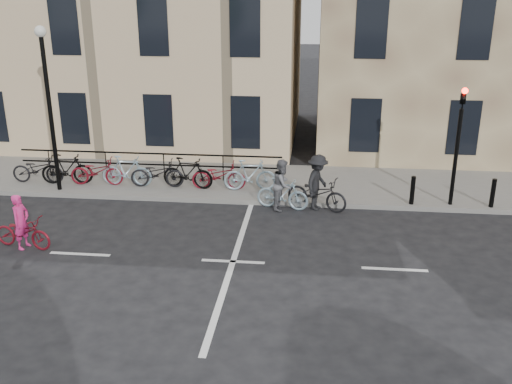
# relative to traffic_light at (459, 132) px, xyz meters

# --- Properties ---
(ground) EXTENTS (120.00, 120.00, 0.00)m
(ground) POSITION_rel_traffic_light_xyz_m (-6.20, -4.34, -2.45)
(ground) COLOR black
(ground) RESTS_ON ground
(sidewalk) EXTENTS (46.00, 4.00, 0.15)m
(sidewalk) POSITION_rel_traffic_light_xyz_m (-10.20, 1.66, -2.38)
(sidewalk) COLOR slate
(sidewalk) RESTS_ON ground
(building_west) EXTENTS (20.00, 10.00, 10.00)m
(building_west) POSITION_rel_traffic_light_xyz_m (-15.20, 8.66, 2.70)
(building_west) COLOR #D0B58C
(building_west) RESTS_ON sidewalk
(traffic_light) EXTENTS (0.18, 0.30, 3.90)m
(traffic_light) POSITION_rel_traffic_light_xyz_m (0.00, 0.00, 0.00)
(traffic_light) COLOR black
(traffic_light) RESTS_ON sidewalk
(lamp_post) EXTENTS (0.36, 0.36, 5.28)m
(lamp_post) POSITION_rel_traffic_light_xyz_m (-12.70, 0.06, 1.04)
(lamp_post) COLOR black
(lamp_post) RESTS_ON sidewalk
(bollard_east) EXTENTS (0.14, 0.14, 0.90)m
(bollard_east) POSITION_rel_traffic_light_xyz_m (-1.20, -0.09, -1.85)
(bollard_east) COLOR black
(bollard_east) RESTS_ON sidewalk
(bollard_west) EXTENTS (0.14, 0.14, 0.90)m
(bollard_west) POSITION_rel_traffic_light_xyz_m (1.20, -0.09, -1.85)
(bollard_west) COLOR black
(bollard_west) RESTS_ON sidewalk
(parked_bikes) EXTENTS (9.35, 1.23, 1.05)m
(parked_bikes) POSITION_rel_traffic_light_xyz_m (-10.07, 0.70, -1.81)
(parked_bikes) COLOR black
(parked_bikes) RESTS_ON sidewalk
(cyclist_pink) EXTENTS (1.74, 0.88, 1.48)m
(cyclist_pink) POSITION_rel_traffic_light_xyz_m (-11.82, -4.10, -1.94)
(cyclist_pink) COLOR maroon
(cyclist_pink) RESTS_ON ground
(cyclist_grey) EXTENTS (1.71, 0.89, 1.59)m
(cyclist_grey) POSITION_rel_traffic_light_xyz_m (-5.20, -0.55, -1.81)
(cyclist_grey) COLOR #91ADBD
(cyclist_grey) RESTS_ON ground
(cyclist_dark) EXTENTS (2.07, 1.39, 1.74)m
(cyclist_dark) POSITION_rel_traffic_light_xyz_m (-4.14, -0.44, -1.77)
(cyclist_dark) COLOR black
(cyclist_dark) RESTS_ON ground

